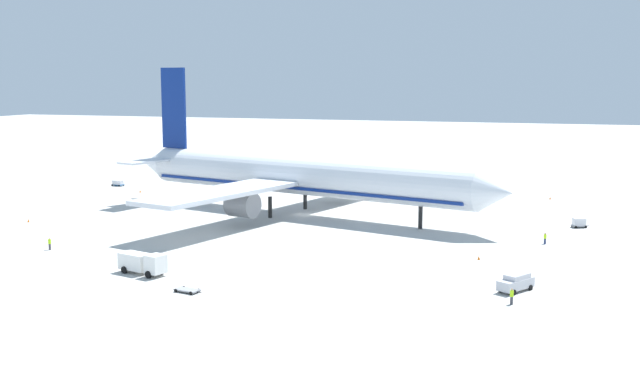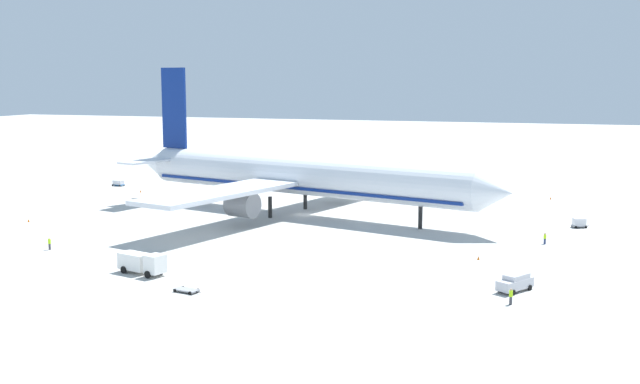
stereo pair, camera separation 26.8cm
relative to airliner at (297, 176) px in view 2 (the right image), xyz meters
The scene contains 15 objects.
ground_plane 6.97m from the airliner, 15.41° to the right, with size 600.00×600.00×0.00m, color #B2B2AD.
airliner is the anchor object (origin of this frame).
service_truck_2 46.24m from the airliner, 94.43° to the right, with size 6.89×3.82×2.71m.
service_van 56.88m from the airliner, 43.81° to the right, with size 4.05×5.06×1.97m.
baggage_cart_0 55.35m from the airliner, 156.98° to the left, with size 3.36×1.88×1.27m.
baggage_cart_1 52.14m from the airliner, 83.79° to the right, with size 3.54×2.01×0.40m.
baggage_cart_2 48.07m from the airliner, ahead, with size 2.87×2.28×1.52m.
ground_worker_0 44.94m from the airliner, 15.57° to the right, with size 0.49×0.49×1.65m.
ground_worker_1 60.85m from the airliner, 47.61° to the right, with size 0.47×0.47×1.77m.
ground_worker_2 44.91m from the airliner, 121.43° to the right, with size 0.51×0.51×1.74m.
traffic_cone_0 43.50m from the airliner, 35.59° to the right, with size 0.36×0.36×0.55m, color orange.
traffic_cone_1 53.28m from the airliner, 37.23° to the left, with size 0.36×0.36×0.55m, color orange.
traffic_cone_2 52.78m from the airliner, 56.98° to the left, with size 0.36×0.36×0.55m, color orange.
traffic_cone_3 43.59m from the airliner, 160.43° to the left, with size 0.36×0.36×0.55m, color orange.
traffic_cone_4 46.01m from the airliner, 151.93° to the right, with size 0.36×0.36×0.55m, color orange.
Camera 2 is at (45.64, -126.96, 24.04)m, focal length 43.54 mm.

